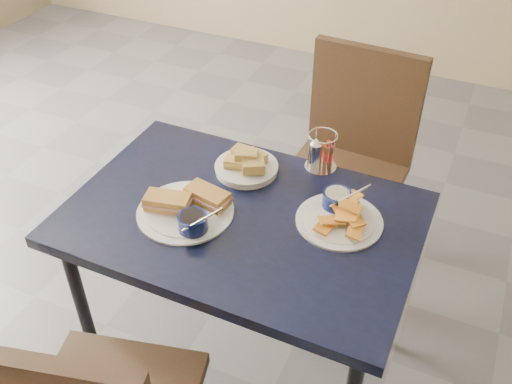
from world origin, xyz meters
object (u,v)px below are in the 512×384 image
at_px(sandwich_plate, 188,208).
at_px(condiment_caddy, 320,153).
at_px(chair_far, 350,151).
at_px(plantain_plate, 339,212).
at_px(bread_basket, 247,165).
at_px(dining_table, 242,232).

height_order(sandwich_plate, condiment_caddy, condiment_caddy).
bearing_deg(chair_far, condiment_caddy, -91.18).
xyz_separation_m(chair_far, plantain_plate, (0.13, -0.64, 0.21)).
xyz_separation_m(plantain_plate, bread_basket, (-0.36, 0.10, 0.01)).
height_order(chair_far, condiment_caddy, chair_far).
relative_size(chair_far, sandwich_plate, 3.09).
relative_size(plantain_plate, bread_basket, 1.26).
xyz_separation_m(chair_far, condiment_caddy, (-0.01, -0.41, 0.25)).
height_order(plantain_plate, bread_basket, plantain_plate).
bearing_deg(dining_table, sandwich_plate, -157.31).
bearing_deg(plantain_plate, chair_far, 101.82).
bearing_deg(dining_table, chair_far, 79.01).
relative_size(chair_far, bread_basket, 4.59).
height_order(dining_table, bread_basket, bread_basket).
bearing_deg(chair_far, dining_table, -100.99).
relative_size(chair_far, plantain_plate, 3.65).
bearing_deg(plantain_plate, sandwich_plate, -158.18).
distance_m(sandwich_plate, condiment_caddy, 0.50).
relative_size(plantain_plate, condiment_caddy, 1.97).
relative_size(sandwich_plate, plantain_plate, 1.18).
bearing_deg(sandwich_plate, chair_far, 69.73).
relative_size(dining_table, chair_far, 1.12).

